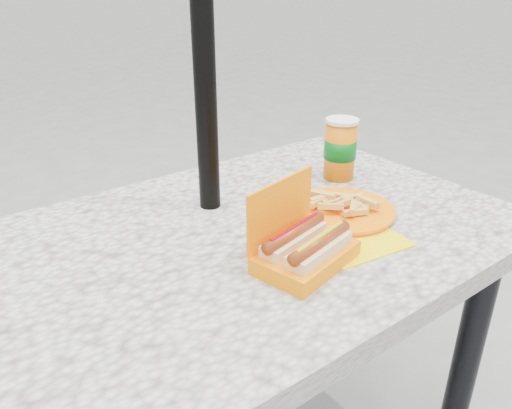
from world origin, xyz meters
TOP-DOWN VIEW (x-y plane):
  - picnic_table at (0.00, 0.00)m, footprint 1.20×0.80m
  - umbrella_pole at (0.00, 0.16)m, footprint 0.05×0.05m
  - hotdog_box at (0.00, -0.18)m, footprint 0.22×0.17m
  - fries_plate at (0.22, -0.07)m, footprint 0.30×0.32m
  - soda_cup at (0.38, 0.10)m, footprint 0.09×0.09m

SIDE VIEW (x-z plane):
  - picnic_table at x=0.00m, z-range 0.27..1.02m
  - fries_plate at x=0.22m, z-range 0.74..0.79m
  - hotdog_box at x=0.00m, z-range 0.71..0.87m
  - soda_cup at x=0.38m, z-range 0.75..0.92m
  - umbrella_pole at x=0.00m, z-range 0.00..2.20m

